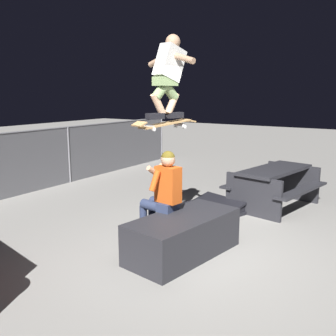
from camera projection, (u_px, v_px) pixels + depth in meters
ground_plane at (201, 254)px, 5.16m from camera, size 40.00×40.00×0.00m
ledge_box_main at (183, 236)px, 5.09m from camera, size 1.72×0.99×0.54m
person_sitting_on_ledge at (162, 193)px, 5.31m from camera, size 0.60×0.78×1.38m
skateboard at (165, 124)px, 5.23m from camera, size 1.04×0.46×0.13m
skater_airborne at (168, 73)px, 5.13m from camera, size 0.64×0.88×1.12m
kicker_ramp at (206, 211)px, 6.86m from camera, size 1.36×1.29×0.31m
picnic_table_back at (274, 181)px, 7.22m from camera, size 1.91×1.63×0.75m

